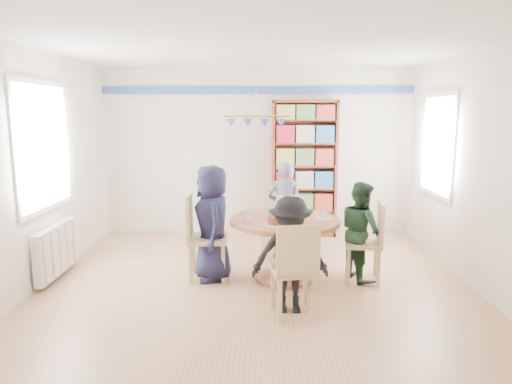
{
  "coord_description": "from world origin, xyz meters",
  "views": [
    {
      "loc": [
        0.07,
        -4.99,
        1.98
      ],
      "look_at": [
        0.0,
        0.4,
        1.05
      ],
      "focal_mm": 32.0,
      "sensor_mm": 36.0,
      "label": 1
    }
  ],
  "objects_px": {
    "person_near": "(290,255)",
    "chair_near": "(295,266)",
    "chair_left": "(200,232)",
    "radiator": "(57,250)",
    "chair_right": "(370,238)",
    "dining_table": "(285,235)",
    "bookshelf": "(304,170)",
    "person_right": "(361,231)",
    "person_far": "(285,210)",
    "person_left": "(212,223)",
    "chair_far": "(279,218)"
  },
  "relations": [
    {
      "from": "person_near",
      "to": "chair_near",
      "type": "bearing_deg",
      "value": -72.37
    },
    {
      "from": "chair_left",
      "to": "person_near",
      "type": "xyz_separation_m",
      "value": [
        1.02,
        -0.92,
        0.02
      ]
    },
    {
      "from": "chair_near",
      "to": "radiator",
      "type": "bearing_deg",
      "value": 159.64
    },
    {
      "from": "chair_right",
      "to": "person_near",
      "type": "height_order",
      "value": "person_near"
    },
    {
      "from": "dining_table",
      "to": "person_near",
      "type": "distance_m",
      "value": 0.9
    },
    {
      "from": "chair_left",
      "to": "bookshelf",
      "type": "bearing_deg",
      "value": 55.16
    },
    {
      "from": "person_right",
      "to": "bookshelf",
      "type": "distance_m",
      "value": 2.13
    },
    {
      "from": "chair_right",
      "to": "person_far",
      "type": "relative_size",
      "value": 0.71
    },
    {
      "from": "person_near",
      "to": "bookshelf",
      "type": "bearing_deg",
      "value": 80.32
    },
    {
      "from": "chair_right",
      "to": "chair_near",
      "type": "bearing_deg",
      "value": -133.63
    },
    {
      "from": "chair_left",
      "to": "person_left",
      "type": "relative_size",
      "value": 0.76
    },
    {
      "from": "dining_table",
      "to": "person_near",
      "type": "xyz_separation_m",
      "value": [
        0.01,
        -0.9,
        0.04
      ]
    },
    {
      "from": "person_left",
      "to": "person_right",
      "type": "distance_m",
      "value": 1.78
    },
    {
      "from": "chair_left",
      "to": "person_far",
      "type": "height_order",
      "value": "person_far"
    },
    {
      "from": "chair_far",
      "to": "person_far",
      "type": "height_order",
      "value": "person_far"
    },
    {
      "from": "person_near",
      "to": "bookshelf",
      "type": "height_order",
      "value": "bookshelf"
    },
    {
      "from": "radiator",
      "to": "chair_near",
      "type": "bearing_deg",
      "value": -20.36
    },
    {
      "from": "dining_table",
      "to": "chair_near",
      "type": "height_order",
      "value": "chair_near"
    },
    {
      "from": "chair_near",
      "to": "person_near",
      "type": "relative_size",
      "value": 0.8
    },
    {
      "from": "chair_far",
      "to": "bookshelf",
      "type": "xyz_separation_m",
      "value": [
        0.44,
        1.04,
        0.56
      ]
    },
    {
      "from": "chair_right",
      "to": "chair_far",
      "type": "height_order",
      "value": "chair_right"
    },
    {
      "from": "person_right",
      "to": "person_far",
      "type": "relative_size",
      "value": 0.88
    },
    {
      "from": "radiator",
      "to": "person_far",
      "type": "xyz_separation_m",
      "value": [
        2.8,
        0.86,
        0.32
      ]
    },
    {
      "from": "radiator",
      "to": "chair_far",
      "type": "xyz_separation_m",
      "value": [
        2.73,
        1.0,
        0.17
      ]
    },
    {
      "from": "bookshelf",
      "to": "chair_far",
      "type": "bearing_deg",
      "value": -113.12
    },
    {
      "from": "radiator",
      "to": "chair_left",
      "type": "distance_m",
      "value": 1.76
    },
    {
      "from": "dining_table",
      "to": "chair_left",
      "type": "relative_size",
      "value": 1.24
    },
    {
      "from": "chair_near",
      "to": "person_left",
      "type": "xyz_separation_m",
      "value": [
        -0.92,
        1.03,
        0.17
      ]
    },
    {
      "from": "bookshelf",
      "to": "person_left",
      "type": "bearing_deg",
      "value": -121.84
    },
    {
      "from": "person_right",
      "to": "person_near",
      "type": "height_order",
      "value": "person_right"
    },
    {
      "from": "dining_table",
      "to": "person_right",
      "type": "relative_size",
      "value": 1.09
    },
    {
      "from": "chair_right",
      "to": "radiator",
      "type": "bearing_deg",
      "value": 179.5
    },
    {
      "from": "chair_near",
      "to": "person_far",
      "type": "bearing_deg",
      "value": 90.37
    },
    {
      "from": "radiator",
      "to": "dining_table",
      "type": "bearing_deg",
      "value": -0.52
    },
    {
      "from": "chair_near",
      "to": "person_right",
      "type": "relative_size",
      "value": 0.8
    },
    {
      "from": "chair_near",
      "to": "chair_right",
      "type": "bearing_deg",
      "value": 46.37
    },
    {
      "from": "radiator",
      "to": "person_left",
      "type": "bearing_deg",
      "value": -0.27
    },
    {
      "from": "person_right",
      "to": "bookshelf",
      "type": "bearing_deg",
      "value": -5.2
    },
    {
      "from": "chair_right",
      "to": "person_near",
      "type": "distance_m",
      "value": 1.35
    },
    {
      "from": "chair_far",
      "to": "person_right",
      "type": "bearing_deg",
      "value": -46.05
    },
    {
      "from": "radiator",
      "to": "person_far",
      "type": "height_order",
      "value": "person_far"
    },
    {
      "from": "chair_left",
      "to": "dining_table",
      "type": "bearing_deg",
      "value": -1.28
    },
    {
      "from": "chair_far",
      "to": "chair_right",
      "type": "bearing_deg",
      "value": -44.7
    },
    {
      "from": "chair_left",
      "to": "person_left",
      "type": "distance_m",
      "value": 0.19
    },
    {
      "from": "person_right",
      "to": "person_far",
      "type": "xyz_separation_m",
      "value": [
        -0.87,
        0.83,
        0.08
      ]
    },
    {
      "from": "chair_left",
      "to": "person_far",
      "type": "xyz_separation_m",
      "value": [
        1.05,
        0.86,
        0.1
      ]
    },
    {
      "from": "dining_table",
      "to": "person_right",
      "type": "distance_m",
      "value": 0.92
    },
    {
      "from": "radiator",
      "to": "person_left",
      "type": "distance_m",
      "value": 1.93
    },
    {
      "from": "radiator",
      "to": "person_right",
      "type": "distance_m",
      "value": 3.68
    },
    {
      "from": "chair_near",
      "to": "bookshelf",
      "type": "xyz_separation_m",
      "value": [
        0.36,
        3.09,
        0.55
      ]
    }
  ]
}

